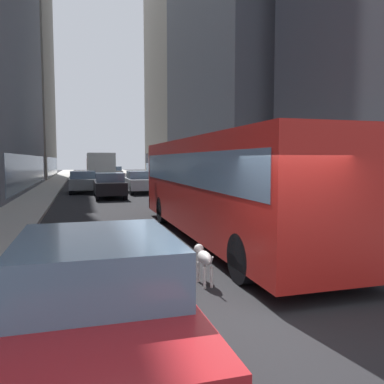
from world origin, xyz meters
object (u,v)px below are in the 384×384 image
box_truck (100,168)px  car_silver_sedan (139,182)px  transit_bus (222,181)px  car_red_coupe (97,303)px  car_grey_wagon (83,182)px  dalmatian_dog (204,258)px  car_blue_hatchback (96,173)px  car_black_suv (109,185)px  pedestrian_with_handbag (354,201)px  car_white_van (114,173)px

box_truck → car_silver_sedan: bearing=-74.3°
transit_bus → car_red_coupe: (-4.00, -6.66, -0.96)m
car_grey_wagon → dalmatian_dog: 22.75m
transit_bus → dalmatian_dog: (-1.87, -3.94, -1.26)m
car_grey_wagon → car_blue_hatchback: bearing=85.1°
car_red_coupe → dalmatian_dog: (2.13, 2.72, -0.31)m
car_black_suv → car_grey_wagon: bearing=108.6°
car_red_coupe → car_black_suv: (1.60, 20.62, 0.00)m
car_black_suv → pedestrian_with_handbag: 15.59m
car_blue_hatchback → car_black_suv: same height
transit_bus → car_black_suv: transit_bus is taller
car_silver_sedan → car_grey_wagon: size_ratio=1.08×
car_blue_hatchback → dalmatian_dog: (0.53, -41.22, -0.31)m
car_red_coupe → car_blue_hatchback: bearing=87.9°
car_black_suv → box_truck: (-0.00, 11.95, 0.84)m
car_blue_hatchback → car_grey_wagon: 18.64m
car_white_van → box_truck: (-2.40, -13.74, 0.84)m
transit_bus → car_grey_wagon: 19.15m
car_red_coupe → pedestrian_with_handbag: bearing=37.5°
car_blue_hatchback → car_black_suv: size_ratio=0.97×
car_blue_hatchback → box_truck: bearing=-90.0°
car_silver_sedan → car_black_suv: size_ratio=1.10×
car_white_van → car_red_coupe: 46.48m
car_blue_hatchback → car_red_coupe: (-1.60, -43.93, 0.00)m
car_blue_hatchback → car_white_van: same height
transit_bus → car_black_suv: bearing=99.8°
box_truck → pedestrian_with_handbag: (7.35, -25.70, -0.65)m
car_grey_wagon → car_white_van: 21.33m
car_black_suv → dalmatian_dog: 17.92m
box_truck → dalmatian_dog: size_ratio=7.79×
car_grey_wagon → car_red_coupe: (0.00, -25.36, -0.00)m
transit_bus → car_blue_hatchback: 37.36m
car_grey_wagon → dalmatian_dog: bearing=-84.6°
transit_bus → box_truck: same height
car_silver_sedan → car_blue_hatchback: 20.06m
car_red_coupe → box_truck: size_ratio=0.60×
car_blue_hatchback → car_white_van: size_ratio=0.93×
car_blue_hatchback → car_red_coupe: size_ratio=0.92×
transit_bus → car_silver_sedan: (0.00, 17.36, -0.95)m
car_blue_hatchback → box_truck: box_truck is taller
car_blue_hatchback → dalmatian_dog: car_blue_hatchback is taller
dalmatian_dog → car_silver_sedan: bearing=85.0°
pedestrian_with_handbag → car_red_coupe: bearing=-142.5°
box_truck → pedestrian_with_handbag: 26.74m
car_red_coupe → dalmatian_dog: bearing=51.9°
car_silver_sedan → car_black_suv: 4.16m
car_white_van → pedestrian_with_handbag: bearing=-82.8°
car_white_van → car_black_suv: 25.80m
transit_bus → dalmatian_dog: 4.54m
car_white_van → dalmatian_dog: (-1.87, -43.59, -0.31)m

